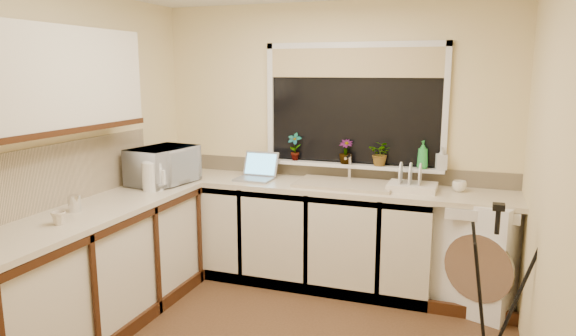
{
  "coord_description": "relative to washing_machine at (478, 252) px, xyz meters",
  "views": [
    {
      "loc": [
        1.18,
        -3.0,
        1.87
      ],
      "look_at": [
        -0.08,
        0.55,
        1.15
      ],
      "focal_mm": 32.32,
      "sensor_mm": 36.0,
      "label": 1
    }
  ],
  "objects": [
    {
      "name": "wall_back",
      "position": [
        -1.3,
        0.3,
        0.78
      ],
      "size": [
        3.2,
        0.0,
        3.2
      ],
      "primitive_type": "plane",
      "rotation": [
        1.57,
        0.0,
        0.0
      ],
      "color": "beige",
      "rests_on": "ground"
    },
    {
      "name": "wall_front",
      "position": [
        -1.3,
        -2.7,
        0.78
      ],
      "size": [
        3.2,
        0.0,
        3.2
      ],
      "primitive_type": "plane",
      "rotation": [
        -1.57,
        0.0,
        0.0
      ],
      "color": "beige",
      "rests_on": "ground"
    },
    {
      "name": "wall_left",
      "position": [
        -2.9,
        -1.2,
        0.78
      ],
      "size": [
        0.0,
        3.0,
        3.0
      ],
      "primitive_type": "plane",
      "rotation": [
        1.57,
        0.0,
        1.57
      ],
      "color": "beige",
      "rests_on": "ground"
    },
    {
      "name": "wall_right",
      "position": [
        0.3,
        -1.2,
        0.78
      ],
      "size": [
        0.0,
        3.0,
        3.0
      ],
      "primitive_type": "plane",
      "rotation": [
        1.57,
        0.0,
        -1.57
      ],
      "color": "beige",
      "rests_on": "ground"
    },
    {
      "name": "base_cabinet_back",
      "position": [
        -1.62,
        -0.0,
        -0.01
      ],
      "size": [
        2.55,
        0.6,
        0.86
      ],
      "primitive_type": "cube",
      "color": "silver",
      "rests_on": "floor"
    },
    {
      "name": "base_cabinet_left",
      "position": [
        -2.6,
        -1.5,
        -0.01
      ],
      "size": [
        0.54,
        2.4,
        0.86
      ],
      "primitive_type": "cube",
      "color": "silver",
      "rests_on": "floor"
    },
    {
      "name": "worktop_back",
      "position": [
        -1.3,
        -0.0,
        0.44
      ],
      "size": [
        3.2,
        0.6,
        0.04
      ],
      "primitive_type": "cube",
      "color": "beige",
      "rests_on": "base_cabinet_back"
    },
    {
      "name": "worktop_left",
      "position": [
        -2.6,
        -1.5,
        0.44
      ],
      "size": [
        0.6,
        2.4,
        0.04
      ],
      "primitive_type": "cube",
      "color": "beige",
      "rests_on": "base_cabinet_left"
    },
    {
      "name": "upper_cabinet",
      "position": [
        -2.74,
        -1.65,
        1.36
      ],
      "size": [
        0.28,
        1.9,
        0.7
      ],
      "primitive_type": "cube",
      "color": "silver",
      "rests_on": "wall_left"
    },
    {
      "name": "splashback_left",
      "position": [
        -2.88,
        -1.5,
        0.68
      ],
      "size": [
        0.02,
        2.4,
        0.45
      ],
      "primitive_type": "cube",
      "color": "beige",
      "rests_on": "wall_left"
    },
    {
      "name": "splashback_back",
      "position": [
        -1.3,
        0.29,
        0.53
      ],
      "size": [
        3.2,
        0.02,
        0.14
      ],
      "primitive_type": "cube",
      "color": "beige",
      "rests_on": "wall_back"
    },
    {
      "name": "window_glass",
      "position": [
        -1.1,
        0.28,
        1.11
      ],
      "size": [
        1.5,
        0.02,
        1.0
      ],
      "primitive_type": "cube",
      "color": "black",
      "rests_on": "wall_back"
    },
    {
      "name": "window_blind",
      "position": [
        -1.1,
        0.26,
        1.48
      ],
      "size": [
        1.5,
        0.02,
        0.25
      ],
      "primitive_type": "cube",
      "color": "tan",
      "rests_on": "wall_back"
    },
    {
      "name": "windowsill",
      "position": [
        -1.1,
        0.23,
        0.59
      ],
      "size": [
        1.6,
        0.14,
        0.03
      ],
      "primitive_type": "cube",
      "color": "white",
      "rests_on": "wall_back"
    },
    {
      "name": "sink",
      "position": [
        -1.1,
        -0.0,
        0.47
      ],
      "size": [
        0.82,
        0.46,
        0.03
      ],
      "primitive_type": "cube",
      "color": "tan",
      "rests_on": "worktop_back"
    },
    {
      "name": "faucet",
      "position": [
        -1.1,
        0.18,
        0.58
      ],
      "size": [
        0.03,
        0.03,
        0.24
      ],
      "primitive_type": "cylinder",
      "color": "silver",
      "rests_on": "worktop_back"
    },
    {
      "name": "washing_machine",
      "position": [
        0.0,
        0.0,
        0.0
      ],
      "size": [
        0.81,
        0.8,
        0.89
      ],
      "primitive_type": "cube",
      "rotation": [
        0.0,
        0.0,
        -0.4
      ],
      "color": "white",
      "rests_on": "floor"
    },
    {
      "name": "laptop",
      "position": [
        -1.9,
        0.01,
        0.52
      ],
      "size": [
        0.33,
        0.33,
        0.23
      ],
      "rotation": [
        0.0,
        0.0,
        -0.02
      ],
      "color": "gray",
      "rests_on": "worktop_back"
    },
    {
      "name": "kettle",
      "position": [
        -2.53,
        -0.69,
        0.57
      ],
      "size": [
        0.17,
        0.17,
        0.23
      ],
      "primitive_type": "cylinder",
      "color": "white",
      "rests_on": "worktop_left"
    },
    {
      "name": "dish_rack",
      "position": [
        -0.54,
        0.0,
        0.49
      ],
      "size": [
        0.39,
        0.29,
        0.06
      ],
      "primitive_type": "cube",
      "rotation": [
        0.0,
        0.0,
        -0.02
      ],
      "color": "silver",
      "rests_on": "worktop_back"
    },
    {
      "name": "tripod",
      "position": [
        0.07,
        -0.94,
        0.09
      ],
      "size": [
        0.54,
        0.54,
        1.07
      ],
      "primitive_type": null,
      "rotation": [
        0.0,
        0.0,
        0.03
      ],
      "color": "black",
      "rests_on": "floor"
    },
    {
      "name": "steel_jar",
      "position": [
        -2.67,
        -1.43,
        0.51
      ],
      "size": [
        0.08,
        0.08,
        0.12
      ],
      "primitive_type": "cylinder",
      "color": "silver",
      "rests_on": "worktop_left"
    },
    {
      "name": "microwave",
      "position": [
        -2.58,
        -0.45,
        0.61
      ],
      "size": [
        0.46,
        0.62,
        0.32
      ],
      "primitive_type": "imported",
      "rotation": [
        0.0,
        0.0,
        1.43
      ],
      "color": "white",
      "rests_on": "worktop_left"
    },
    {
      "name": "plant_a",
      "position": [
        -1.62,
        0.22,
        0.73
      ],
      "size": [
        0.14,
        0.1,
        0.25
      ],
      "primitive_type": "imported",
      "rotation": [
        0.0,
        0.0,
        -0.07
      ],
      "color": "#999999",
      "rests_on": "windowsill"
    },
    {
      "name": "plant_c",
      "position": [
        -1.14,
        0.21,
        0.71
      ],
      "size": [
        0.13,
        0.13,
        0.21
      ],
      "primitive_type": "imported",
      "rotation": [
        0.0,
        0.0,
        0.13
      ],
      "color": "#999999",
      "rests_on": "windowsill"
    },
    {
      "name": "plant_d",
      "position": [
        -0.83,
        0.2,
        0.71
      ],
      "size": [
        0.23,
        0.22,
        0.22
      ],
      "primitive_type": "imported",
      "rotation": [
        0.0,
        0.0,
        -0.28
      ],
      "color": "#999999",
      "rests_on": "windowsill"
    },
    {
      "name": "soap_bottle_green",
      "position": [
        -0.48,
        0.19,
        0.72
      ],
      "size": [
        0.11,
        0.11,
        0.24
      ],
      "primitive_type": "imported",
      "rotation": [
        0.0,
        0.0,
        -0.21
      ],
      "color": "green",
      "rests_on": "windowsill"
    },
    {
      "name": "soap_bottle_clear",
      "position": [
        -0.33,
        0.21,
        0.7
      ],
      "size": [
        0.1,
        0.1,
        0.19
      ],
      "primitive_type": "imported",
      "rotation": [
        0.0,
        0.0,
        0.22
      ],
      "color": "#999999",
      "rests_on": "windowsill"
    },
    {
      "name": "cup_back",
      "position": [
        -0.18,
        0.09,
        0.5
      ],
      "size": [
        0.14,
        0.14,
        0.09
      ],
      "primitive_type": "imported",
      "rotation": [
        0.0,
        0.0,
        -0.37
      ],
      "color": "white",
      "rests_on": "worktop_back"
    },
    {
      "name": "cup_left",
      "position": [
        -2.54,
        -1.71,
        0.5
      ],
      "size": [
        0.11,
        0.11,
        0.08
      ],
      "primitive_type": "imported",
      "rotation": [
        0.0,
        0.0,
        -0.34
      ],
      "color": "beige",
      "rests_on": "worktop_left"
    }
  ]
}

